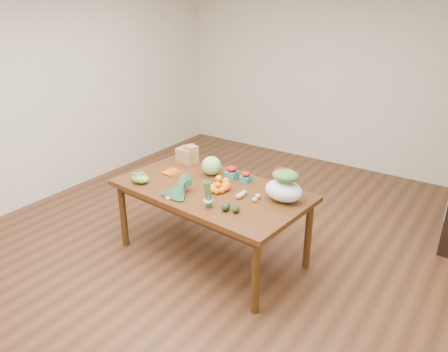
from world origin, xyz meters
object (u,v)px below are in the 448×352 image
Objects in this scene: cabbage at (211,166)px; kale_bunch at (176,188)px; paper_bag at (187,154)px; mandarin_cluster at (218,186)px; asparagus_bundle at (208,194)px; dining_table at (212,222)px; salad_bag at (284,187)px.

kale_bunch is (0.03, -0.59, -0.02)m from cabbage.
paper_bag is at bearing 126.76° from kale_bunch.
cabbage is 0.40m from mandarin_cluster.
asparagus_bundle is (0.41, -0.61, 0.03)m from cabbage.
cabbage reaches higher than mandarin_cluster.
paper_bag is 0.68× the size of kale_bunch.
asparagus_bundle is (0.84, -0.74, 0.03)m from paper_bag.
asparagus_bundle is at bearing 2.39° from kale_bunch.
cabbage reaches higher than paper_bag.
cabbage is 1.09× the size of mandarin_cluster.
asparagus_bundle is at bearing -53.29° from dining_table.
paper_bag is 1.34m from salad_bag.
asparagus_bundle is 0.68m from salad_bag.
kale_bunch is at bearing -57.89° from paper_bag.
paper_bag is 0.78× the size of salad_bag.
salad_bag is (1.31, -0.25, 0.04)m from paper_bag.
mandarin_cluster is (0.28, -0.28, -0.05)m from cabbage.
paper_bag is at bearing 169.24° from salad_bag.
cabbage is (0.43, -0.13, 0.00)m from paper_bag.
cabbage is (-0.19, 0.27, 0.47)m from dining_table.
cabbage is at bearing 172.53° from salad_bag.
paper_bag is 1.09× the size of asparagus_bundle.
kale_bunch is at bearing -177.61° from asparagus_bundle.
paper_bag is at bearing 149.49° from mandarin_cluster.
asparagus_bundle reaches higher than paper_bag.
dining_table is at bearing 126.71° from asparagus_bundle.
dining_table is 0.58m from cabbage.
paper_bag is 0.86m from kale_bunch.
dining_table is 0.43m from mandarin_cluster.
dining_table is 4.60× the size of kale_bunch.
salad_bag reaches higher than cabbage.
mandarin_cluster is (0.71, -0.42, -0.05)m from paper_bag.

